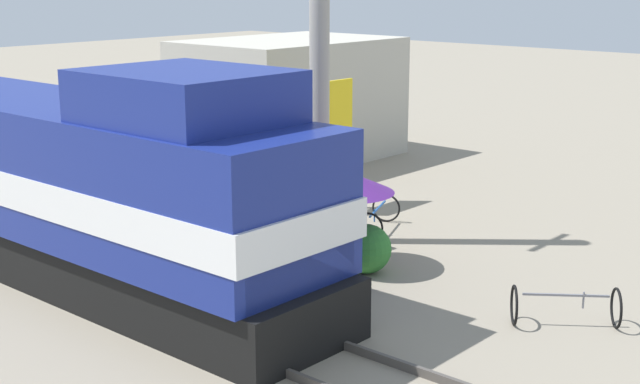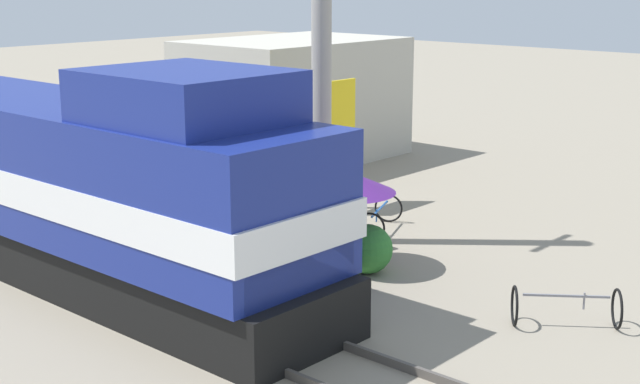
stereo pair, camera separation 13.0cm
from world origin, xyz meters
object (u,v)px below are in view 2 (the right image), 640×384
at_px(vendor_umbrella, 347,181).
at_px(utility_pole, 321,41).
at_px(billboard_sign, 330,116).
at_px(person_bystander, 351,213).
at_px(locomotive, 61,179).
at_px(bicycle_spare, 566,307).
at_px(bicycle, 380,217).

bearing_deg(vendor_umbrella, utility_pole, 57.13).
relative_size(vendor_umbrella, billboard_sign, 0.62).
xyz_separation_m(vendor_umbrella, person_bystander, (1.11, 0.78, -1.07)).
distance_m(utility_pole, person_bystander, 4.00).
xyz_separation_m(locomotive, utility_pole, (5.19, -2.76, 2.75)).
bearing_deg(billboard_sign, person_bystander, -131.03).
xyz_separation_m(vendor_umbrella, billboard_sign, (3.55, 3.59, 0.61)).
bearing_deg(vendor_umbrella, person_bystander, 35.23).
bearing_deg(bicycle_spare, billboard_sign, 31.40).
relative_size(billboard_sign, bicycle, 1.67).
relative_size(utility_pole, person_bystander, 5.97).
relative_size(locomotive, utility_pole, 1.64).
bearing_deg(person_bystander, locomotive, 144.78).
bearing_deg(locomotive, bicycle, -26.45).
bearing_deg(locomotive, utility_pole, -28.03).
height_order(utility_pole, person_bystander, utility_pole).
height_order(vendor_umbrella, billboard_sign, billboard_sign).
relative_size(billboard_sign, bicycle_spare, 1.78).
xyz_separation_m(vendor_umbrella, bicycle_spare, (0.05, -5.14, -1.53)).
bearing_deg(utility_pole, person_bystander, -89.11).
height_order(locomotive, bicycle_spare, locomotive).
bearing_deg(bicycle_spare, utility_pole, 44.57).
bearing_deg(billboard_sign, vendor_umbrella, -134.69).
distance_m(locomotive, bicycle, 7.66).
bearing_deg(bicycle_spare, person_bystander, 43.13).
bearing_deg(locomotive, billboard_sign, -6.47).
distance_m(utility_pole, billboard_sign, 3.81).
xyz_separation_m(billboard_sign, person_bystander, (-2.44, -2.81, -1.68)).
height_order(locomotive, bicycle, locomotive).
bearing_deg(bicycle, utility_pole, -134.71).
height_order(bicycle, bicycle_spare, bicycle_spare).
distance_m(locomotive, bicycle_spare, 10.57).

